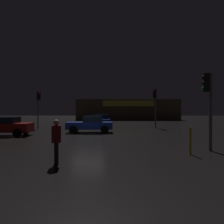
# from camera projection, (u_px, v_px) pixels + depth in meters

# --- Properties ---
(ground_plane) EXTENTS (120.00, 120.00, 0.00)m
(ground_plane) POSITION_uv_depth(u_px,v_px,m) (88.00, 135.00, 16.62)
(ground_plane) COLOR black
(store_building) EXTENTS (20.53, 8.69, 4.14)m
(store_building) POSITION_uv_depth(u_px,v_px,m) (127.00, 110.00, 44.84)
(store_building) COLOR brown
(store_building) RESTS_ON ground
(traffic_signal_opposite) EXTENTS (0.42, 0.42, 3.75)m
(traffic_signal_opposite) POSITION_uv_depth(u_px,v_px,m) (208.00, 97.00, 10.15)
(traffic_signal_opposite) COLOR #595B60
(traffic_signal_opposite) RESTS_ON ground
(traffic_signal_cross_left) EXTENTS (0.42, 0.42, 3.92)m
(traffic_signal_cross_left) POSITION_uv_depth(u_px,v_px,m) (39.00, 101.00, 22.09)
(traffic_signal_cross_left) COLOR #595B60
(traffic_signal_cross_left) RESTS_ON ground
(traffic_signal_cross_right) EXTENTS (0.42, 0.42, 4.31)m
(traffic_signal_cross_right) POSITION_uv_depth(u_px,v_px,m) (155.00, 100.00, 23.34)
(traffic_signal_cross_right) COLOR #595B60
(traffic_signal_cross_right) RESTS_ON ground
(car_near) EXTENTS (4.03, 2.09, 1.47)m
(car_near) POSITION_uv_depth(u_px,v_px,m) (90.00, 124.00, 18.32)
(car_near) COLOR navy
(car_near) RESTS_ON ground
(car_far) EXTENTS (4.16, 2.12, 1.44)m
(car_far) POSITION_uv_depth(u_px,v_px,m) (4.00, 126.00, 16.08)
(car_far) COLOR #A51414
(car_far) RESTS_ON ground
(car_crossing) EXTENTS (2.25, 4.30, 1.49)m
(car_crossing) POSITION_uv_depth(u_px,v_px,m) (102.00, 120.00, 24.73)
(car_crossing) COLOR navy
(car_crossing) RESTS_ON ground
(pedestrian) EXTENTS (0.44, 0.44, 1.62)m
(pedestrian) POSITION_uv_depth(u_px,v_px,m) (56.00, 138.00, 7.59)
(pedestrian) COLOR black
(pedestrian) RESTS_ON ground
(bollard_kerb_a) EXTENTS (0.09, 0.09, 1.21)m
(bollard_kerb_a) POSITION_uv_depth(u_px,v_px,m) (190.00, 141.00, 9.24)
(bollard_kerb_a) COLOR gold
(bollard_kerb_a) RESTS_ON ground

